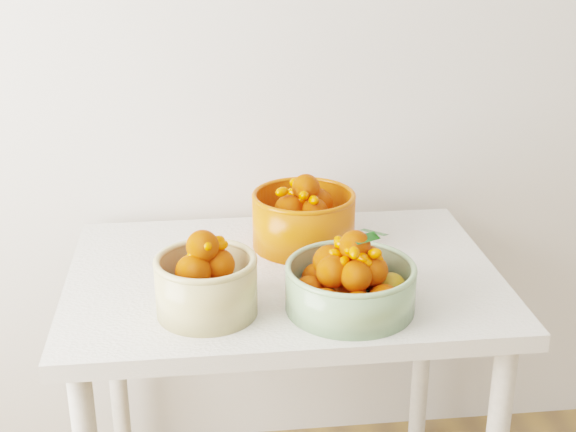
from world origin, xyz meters
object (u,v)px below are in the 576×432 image
Objects in this scene: bowl_green at (350,282)px; bowl_orange at (304,218)px; bowl_cream at (206,283)px; table at (284,308)px.

bowl_green is 1.03× the size of bowl_orange.
bowl_cream is 0.65× the size of bowl_orange.
bowl_cream is 0.30m from bowl_green.
bowl_orange is (0.25, 0.33, 0.00)m from bowl_cream.
bowl_orange is at bearing 52.65° from bowl_cream.
bowl_orange is (0.07, 0.15, 0.17)m from table.
bowl_cream is at bearing 176.93° from bowl_green.
bowl_cream is at bearing -135.68° from table.
bowl_cream is 0.64× the size of bowl_green.
bowl_green is (0.12, -0.19, 0.16)m from table.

